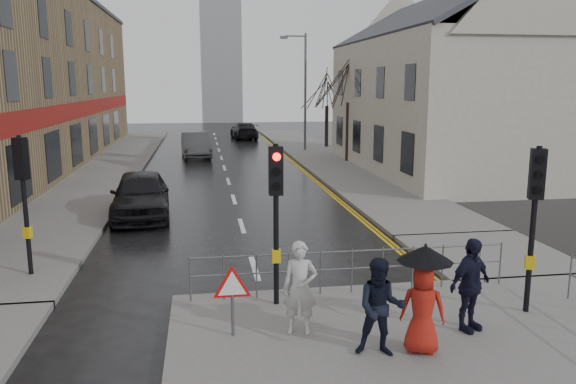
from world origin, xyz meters
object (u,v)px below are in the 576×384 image
object	(u,v)px
pedestrian_a	(300,288)
car_parked	(141,195)
pedestrian_b	(381,308)
car_mid	(196,145)
pedestrian_d	(470,285)
pedestrian_with_umbrella	(423,293)

from	to	relation	value
pedestrian_a	car_parked	world-z (taller)	pedestrian_a
car_parked	pedestrian_a	bearing A→B (deg)	-73.02
pedestrian_b	car_mid	world-z (taller)	pedestrian_b
pedestrian_b	car_parked	size ratio (longest dim) A/B	0.35
pedestrian_a	pedestrian_b	xyz separation A→B (m)	(1.20, -1.08, -0.02)
pedestrian_d	car_parked	world-z (taller)	pedestrian_d
pedestrian_with_umbrella	car_parked	bearing A→B (deg)	116.72
car_parked	pedestrian_with_umbrella	bearing A→B (deg)	-66.65
pedestrian_a	pedestrian_d	xyz separation A→B (m)	(3.16, -0.38, 0.02)
car_parked	pedestrian_b	bearing A→B (deg)	-69.67
pedestrian_with_umbrella	car_mid	xyz separation A→B (m)	(-4.01, 28.46, -0.41)
pedestrian_a	car_parked	distance (m)	11.27
car_parked	car_mid	size ratio (longest dim) A/B	1.00
pedestrian_d	car_mid	world-z (taller)	pedestrian_d
pedestrian_with_umbrella	car_parked	world-z (taller)	pedestrian_with_umbrella
pedestrian_with_umbrella	car_mid	distance (m)	28.74
pedestrian_a	car_mid	xyz separation A→B (m)	(-2.06, 27.37, -0.21)
pedestrian_with_umbrella	pedestrian_d	bearing A→B (deg)	30.12
pedestrian_d	pedestrian_a	bearing A→B (deg)	147.55
car_mid	pedestrian_with_umbrella	bearing A→B (deg)	-86.35
pedestrian_with_umbrella	car_mid	world-z (taller)	pedestrian_with_umbrella
car_mid	pedestrian_a	bearing A→B (deg)	-90.06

